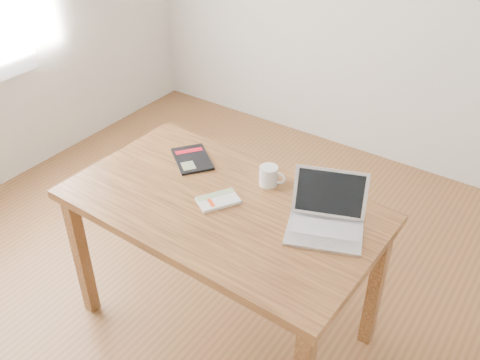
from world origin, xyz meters
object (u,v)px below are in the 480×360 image
Objects in this scene: desk at (222,219)px; black_guidebook at (192,159)px; white_guidebook at (218,200)px; coffee_mug at (269,176)px; laptop at (326,218)px.

black_guidebook is at bearing 150.34° from desk.
coffee_mug is (0.11, 0.23, 0.04)m from white_guidebook.
desk is 4.86× the size of black_guidebook.
coffee_mug is at bearing -47.86° from black_guidebook.
coffee_mug reaches higher than white_guidebook.
laptop is at bearing 15.24° from desk.
laptop is 3.17× the size of coffee_mug.
desk is at bearing -125.03° from coffee_mug.
desk is 11.47× the size of coffee_mug.
black_guidebook is 0.40m from coffee_mug.
white_guidebook is at bearing -86.29° from black_guidebook.
black_guidebook is 0.74m from laptop.
laptop is at bearing -32.74° from coffee_mug.
coffee_mug is at bearing 95.82° from white_guidebook.
laptop reaches higher than white_guidebook.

